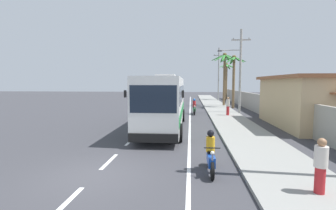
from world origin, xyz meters
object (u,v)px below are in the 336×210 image
object	(u,v)px
coach_bus_foreground	(164,100)
palm_second	(234,71)
palm_third	(224,69)
motorcycle_beside_bus	(211,155)
pedestrian_near_kerb	(228,106)
utility_pole_far	(219,74)
palm_nearest	(227,74)
pedestrian_midwalk	(321,165)
utility_pole_mid	(239,69)
motorcycle_trailing	(194,108)

from	to	relation	value
coach_bus_foreground	palm_second	world-z (taller)	palm_second
coach_bus_foreground	palm_third	xyz separation A→B (m)	(6.50, 17.47, 3.14)
palm_third	motorcycle_beside_bus	bearing A→B (deg)	-98.54
pedestrian_near_kerb	palm_second	world-z (taller)	palm_second
utility_pole_far	palm_nearest	bearing A→B (deg)	42.46
pedestrian_midwalk	utility_pole_mid	size ratio (longest dim) A/B	0.18
coach_bus_foreground	utility_pole_mid	bearing A→B (deg)	53.29
utility_pole_far	palm_second	bearing A→B (deg)	-87.70
palm_nearest	palm_third	xyz separation A→B (m)	(-1.95, -11.63, 0.30)
motorcycle_trailing	utility_pole_far	distance (m)	20.34
utility_pole_far	pedestrian_near_kerb	bearing A→B (deg)	-93.75
palm_nearest	palm_second	size ratio (longest dim) A/B	1.02
coach_bus_foreground	palm_third	size ratio (longest dim) A/B	1.54
coach_bus_foreground	pedestrian_midwalk	size ratio (longest dim) A/B	7.12
pedestrian_midwalk	coach_bus_foreground	bearing A→B (deg)	116.28
motorcycle_trailing	palm_second	xyz separation A→B (m)	(5.09, 6.64, 4.07)
motorcycle_beside_bus	palm_nearest	xyz separation A→B (m)	(5.84, 37.53, 4.23)
motorcycle_trailing	utility_pole_far	xyz separation A→B (m)	(4.58, 19.36, 4.25)
utility_pole_mid	pedestrian_midwalk	bearing A→B (deg)	-94.22
motorcycle_beside_bus	palm_third	xyz separation A→B (m)	(3.89, 25.91, 4.53)
pedestrian_near_kerb	palm_nearest	world-z (taller)	palm_nearest
coach_bus_foreground	motorcycle_beside_bus	world-z (taller)	coach_bus_foreground
utility_pole_far	palm_nearest	distance (m)	2.17
palm_third	motorcycle_trailing	bearing A→B (deg)	-114.75
pedestrian_near_kerb	palm_nearest	size ratio (longest dim) A/B	0.26
motorcycle_trailing	utility_pole_mid	size ratio (longest dim) A/B	0.22
pedestrian_midwalk	palm_third	xyz separation A→B (m)	(0.97, 27.70, 4.19)
utility_pole_mid	palm_second	xyz separation A→B (m)	(0.37, 5.54, 0.01)
motorcycle_beside_bus	motorcycle_trailing	distance (m)	16.71
palm_third	palm_nearest	bearing A→B (deg)	80.50
motorcycle_beside_bus	pedestrian_midwalk	distance (m)	3.45
pedestrian_near_kerb	utility_pole_mid	bearing A→B (deg)	-31.34
palm_nearest	palm_third	distance (m)	11.79
motorcycle_trailing	pedestrian_near_kerb	distance (m)	3.58
pedestrian_near_kerb	utility_pole_mid	world-z (taller)	utility_pole_mid
palm_nearest	utility_pole_mid	bearing A→B (deg)	-94.25
coach_bus_foreground	motorcycle_beside_bus	bearing A→B (deg)	-72.82
palm_nearest	palm_second	distance (m)	14.23
palm_second	coach_bus_foreground	bearing A→B (deg)	-116.26
pedestrian_near_kerb	palm_nearest	bearing A→B (deg)	-8.94
motorcycle_trailing	utility_pole_far	bearing A→B (deg)	76.68
motorcycle_trailing	utility_pole_far	world-z (taller)	utility_pole_far
motorcycle_trailing	pedestrian_near_kerb	size ratio (longest dim) A/B	1.11
utility_pole_mid	palm_second	world-z (taller)	utility_pole_mid
pedestrian_near_kerb	utility_pole_mid	xyz separation A→B (m)	(1.51, 2.61, 3.65)
coach_bus_foreground	palm_nearest	xyz separation A→B (m)	(8.45, 29.09, 2.84)
motorcycle_beside_bus	motorcycle_trailing	bearing A→B (deg)	91.19
palm_third	pedestrian_near_kerb	bearing A→B (deg)	-95.47
motorcycle_beside_bus	pedestrian_midwalk	xyz separation A→B (m)	(2.93, -1.79, 0.34)
motorcycle_trailing	palm_third	xyz separation A→B (m)	(4.24, 9.20, 4.51)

